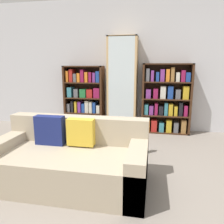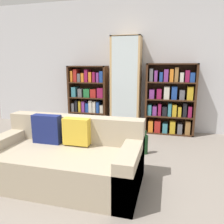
{
  "view_description": "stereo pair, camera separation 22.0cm",
  "coord_description": "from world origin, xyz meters",
  "px_view_note": "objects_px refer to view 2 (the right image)",
  "views": [
    {
      "loc": [
        0.56,
        -1.89,
        1.36
      ],
      "look_at": [
        -0.09,
        1.44,
        0.63
      ],
      "focal_mm": 35.0,
      "sensor_mm": 36.0,
      "label": 1
    },
    {
      "loc": [
        0.77,
        -1.84,
        1.36
      ],
      "look_at": [
        -0.09,
        1.44,
        0.63
      ],
      "focal_mm": 35.0,
      "sensor_mm": 36.0,
      "label": 2
    }
  ],
  "objects_px": {
    "couch": "(65,159)",
    "display_cabinet": "(126,85)",
    "bookshelf_right": "(170,101)",
    "wine_bottle": "(145,144)",
    "bookshelf_left": "(89,98)"
  },
  "relations": [
    {
      "from": "couch",
      "to": "display_cabinet",
      "type": "relative_size",
      "value": 0.92
    },
    {
      "from": "bookshelf_right",
      "to": "display_cabinet",
      "type": "bearing_deg",
      "value": -178.91
    },
    {
      "from": "bookshelf_right",
      "to": "wine_bottle",
      "type": "xyz_separation_m",
      "value": [
        -0.35,
        -1.19,
        -0.51
      ]
    },
    {
      "from": "couch",
      "to": "bookshelf_left",
      "type": "distance_m",
      "value": 2.34
    },
    {
      "from": "bookshelf_left",
      "to": "display_cabinet",
      "type": "bearing_deg",
      "value": -1.16
    },
    {
      "from": "bookshelf_right",
      "to": "wine_bottle",
      "type": "distance_m",
      "value": 1.35
    },
    {
      "from": "couch",
      "to": "bookshelf_right",
      "type": "bearing_deg",
      "value": 62.08
    },
    {
      "from": "display_cabinet",
      "to": "wine_bottle",
      "type": "bearing_deg",
      "value": -65.18
    },
    {
      "from": "bookshelf_left",
      "to": "bookshelf_right",
      "type": "height_order",
      "value": "bookshelf_right"
    },
    {
      "from": "bookshelf_left",
      "to": "couch",
      "type": "bearing_deg",
      "value": -76.47
    },
    {
      "from": "bookshelf_left",
      "to": "bookshelf_right",
      "type": "relative_size",
      "value": 0.96
    },
    {
      "from": "bookshelf_left",
      "to": "wine_bottle",
      "type": "height_order",
      "value": "bookshelf_left"
    },
    {
      "from": "display_cabinet",
      "to": "couch",
      "type": "bearing_deg",
      "value": -97.45
    },
    {
      "from": "display_cabinet",
      "to": "bookshelf_right",
      "type": "xyz_separation_m",
      "value": [
        0.9,
        0.02,
        -0.29
      ]
    },
    {
      "from": "bookshelf_left",
      "to": "wine_bottle",
      "type": "xyz_separation_m",
      "value": [
        1.37,
        -1.19,
        -0.5
      ]
    }
  ]
}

